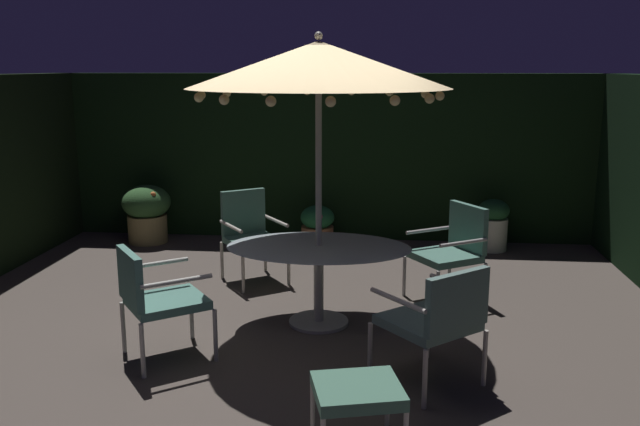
{
  "coord_description": "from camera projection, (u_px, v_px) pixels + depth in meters",
  "views": [
    {
      "loc": [
        0.81,
        -5.54,
        2.32
      ],
      "look_at": [
        0.21,
        0.39,
        1.02
      ],
      "focal_mm": 37.67,
      "sensor_mm": 36.0,
      "label": 1
    }
  ],
  "objects": [
    {
      "name": "potted_plant_front_corner",
      "position": [
        147.0,
        211.0,
        8.98
      ],
      "size": [
        0.64,
        0.64,
        0.78
      ],
      "color": "olive",
      "rests_on": "ground_plane"
    },
    {
      "name": "ottoman_footrest",
      "position": [
        358.0,
        393.0,
        4.11
      ],
      "size": [
        0.63,
        0.59,
        0.42
      ],
      "color": "#BAB5AB",
      "rests_on": "ground_plane"
    },
    {
      "name": "patio_umbrella",
      "position": [
        319.0,
        65.0,
        5.7
      ],
      "size": [
        2.28,
        2.28,
        2.61
      ],
      "color": "#B7B5A7",
      "rests_on": "ground_plane"
    },
    {
      "name": "patio_dining_table",
      "position": [
        319.0,
        260.0,
        6.07
      ],
      "size": [
        1.68,
        1.13,
        0.74
      ],
      "color": "#BBB4A9",
      "rests_on": "ground_plane"
    },
    {
      "name": "potted_plant_back_left",
      "position": [
        317.0,
        225.0,
        8.82
      ],
      "size": [
        0.44,
        0.44,
        0.54
      ],
      "color": "#A26740",
      "rests_on": "ground_plane"
    },
    {
      "name": "patio_chair_northeast",
      "position": [
        250.0,
        231.0,
        7.38
      ],
      "size": [
        0.81,
        0.83,
        0.98
      ],
      "color": "#BBB2A3",
      "rests_on": "ground_plane"
    },
    {
      "name": "patio_chair_north",
      "position": [
        453.0,
        246.0,
        6.76
      ],
      "size": [
        0.83,
        0.82,
        0.96
      ],
      "color": "#B4AFAD",
      "rests_on": "ground_plane"
    },
    {
      "name": "patio_chair_east",
      "position": [
        155.0,
        295.0,
        5.32
      ],
      "size": [
        0.83,
        0.82,
        0.93
      ],
      "color": "#B3B3A9",
      "rests_on": "ground_plane"
    },
    {
      "name": "patio_chair_southeast",
      "position": [
        438.0,
        316.0,
        4.87
      ],
      "size": [
        0.88,
        0.88,
        0.93
      ],
      "color": "#B7ADA3",
      "rests_on": "ground_plane"
    },
    {
      "name": "hedge_backdrop_rear",
      "position": [
        329.0,
        156.0,
        9.18
      ],
      "size": [
        7.64,
        0.3,
        2.23
      ],
      "primitive_type": "cube",
      "color": "black",
      "rests_on": "ground_plane"
    },
    {
      "name": "ground_plane",
      "position": [
        293.0,
        335.0,
        5.96
      ],
      "size": [
        7.64,
        7.41,
        0.02
      ],
      "primitive_type": "cube",
      "color": "#494039"
    },
    {
      "name": "potted_plant_back_right",
      "position": [
        493.0,
        223.0,
        8.6
      ],
      "size": [
        0.4,
        0.4,
        0.67
      ],
      "color": "beige",
      "rests_on": "ground_plane"
    }
  ]
}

